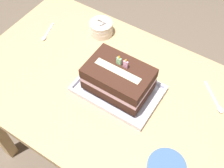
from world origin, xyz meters
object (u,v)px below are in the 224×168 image
(serving_spoon_near_tray, at_px, (45,36))
(bowl_stack, at_px, (101,28))
(birthday_cake, at_px, (119,79))
(serving_spoon_by_bowls, at_px, (217,105))
(foil_tray, at_px, (118,90))

(serving_spoon_near_tray, bearing_deg, bowl_stack, 37.81)
(birthday_cake, relative_size, serving_spoon_by_bowls, 2.01)
(foil_tray, relative_size, birthday_cake, 1.35)
(serving_spoon_by_bowls, bearing_deg, birthday_cake, -157.36)
(foil_tray, bearing_deg, serving_spoon_near_tray, 170.40)
(birthday_cake, bearing_deg, serving_spoon_near_tray, 170.41)
(foil_tray, xyz_separation_m, bowl_stack, (-0.25, 0.25, 0.03))
(serving_spoon_by_bowls, bearing_deg, foil_tray, -157.36)
(serving_spoon_near_tray, distance_m, serving_spoon_by_bowls, 0.85)
(foil_tray, bearing_deg, birthday_cake, 90.00)
(birthday_cake, bearing_deg, serving_spoon_by_bowls, 22.64)
(birthday_cake, bearing_deg, bowl_stack, 135.82)
(birthday_cake, height_order, serving_spoon_by_bowls, birthday_cake)
(serving_spoon_near_tray, relative_size, serving_spoon_by_bowls, 1.01)
(bowl_stack, distance_m, serving_spoon_near_tray, 0.27)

